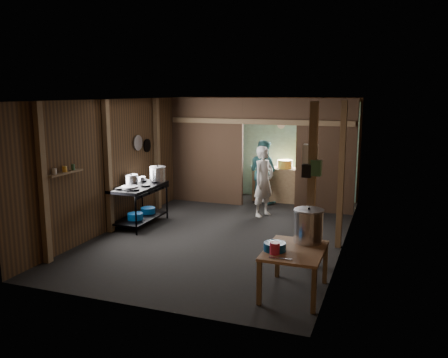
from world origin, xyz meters
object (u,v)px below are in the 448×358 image
at_px(prep_table, 294,271).
at_px(yellow_tub, 285,164).
at_px(gas_range, 139,205).
at_px(pink_bucket, 275,248).
at_px(stock_pot, 308,226).
at_px(cook, 264,181).
at_px(stove_pot_large, 158,175).

relative_size(prep_table, yellow_tub, 2.86).
xyz_separation_m(gas_range, prep_table, (3.71, -2.22, -0.10)).
distance_m(gas_range, pink_bucket, 4.31).
bearing_deg(stock_pot, yellow_tub, 106.40).
bearing_deg(cook, pink_bucket, -138.29).
height_order(prep_table, stock_pot, stock_pot).
xyz_separation_m(stock_pot, yellow_tub, (-1.47, 4.98, 0.09)).
bearing_deg(cook, gas_range, 150.06).
distance_m(stock_pot, yellow_tub, 5.19).
bearing_deg(pink_bucket, prep_table, 52.96).
distance_m(gas_range, cook, 2.77).
bearing_deg(prep_table, stove_pot_large, 142.29).
xyz_separation_m(pink_bucket, yellow_tub, (-1.14, 5.63, 0.24)).
relative_size(prep_table, stove_pot_large, 3.10).
relative_size(prep_table, cook, 0.69).
distance_m(gas_range, yellow_tub, 3.96).
height_order(pink_bucket, yellow_tub, yellow_tub).
distance_m(prep_table, stock_pot, 0.67).
bearing_deg(stove_pot_large, prep_table, -37.71).
bearing_deg(pink_bucket, stock_pot, 63.63).
bearing_deg(gas_range, pink_bucket, -35.48).
bearing_deg(stove_pot_large, gas_range, -108.08).
distance_m(pink_bucket, cook, 4.28).
distance_m(yellow_tub, cook, 1.56).
bearing_deg(gas_range, cook, 35.61).
bearing_deg(yellow_tub, prep_table, -75.82).
relative_size(gas_range, yellow_tub, 3.77).
height_order(gas_range, yellow_tub, yellow_tub).
distance_m(pink_bucket, yellow_tub, 5.75).
xyz_separation_m(stove_pot_large, stock_pot, (3.65, -2.36, -0.13)).
distance_m(prep_table, stove_pot_large, 4.53).
height_order(prep_table, stove_pot_large, stove_pot_large).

